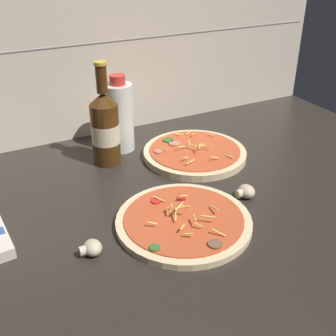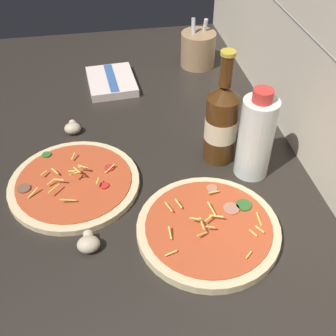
{
  "view_description": "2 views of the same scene",
  "coord_description": "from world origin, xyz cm",
  "views": [
    {
      "loc": [
        -34.67,
        -70.97,
        56.26
      ],
      "look_at": [
        7.42,
        9.88,
        5.98
      ],
      "focal_mm": 45.0,
      "sensor_mm": 36.0,
      "label": 1
    },
    {
      "loc": [
        72.18,
        0.66,
        67.78
      ],
      "look_at": [
        3.78,
        12.72,
        6.39
      ],
      "focal_mm": 45.0,
      "sensor_mm": 36.0,
      "label": 2
    }
  ],
  "objects": [
    {
      "name": "counter_slab",
      "position": [
        0.0,
        0.0,
        1.25
      ],
      "size": [
        160.0,
        90.0,
        2.5
      ],
      "color": "#28231E",
      "rests_on": "ground"
    },
    {
      "name": "pizza_near",
      "position": [
        1.81,
        -8.1,
        3.36
      ],
      "size": [
        28.92,
        28.92,
        4.73
      ],
      "color": "beige",
      "rests_on": "counter_slab"
    },
    {
      "name": "mushroom_right",
      "position": [
        -18.54,
        -8.27,
        3.97
      ],
      "size": [
        4.4,
        4.19,
        2.93
      ],
      "color": "beige",
      "rests_on": "counter_slab"
    },
    {
      "name": "pizza_far",
      "position": [
        19.94,
        17.99,
        3.59
      ],
      "size": [
        28.43,
        28.43,
        4.89
      ],
      "color": "beige",
      "rests_on": "counter_slab"
    },
    {
      "name": "mushroom_left",
      "position": [
        19.87,
        -5.5,
        4.04
      ],
      "size": [
        4.61,
        4.39,
        3.08
      ],
      "color": "beige",
      "rests_on": "counter_slab"
    },
    {
      "name": "beer_bottle",
      "position": [
        -2.6,
        26.09,
        12.66
      ],
      "size": [
        7.47,
        7.47,
        27.35
      ],
      "color": "#47280F",
      "rests_on": "counter_slab"
    },
    {
      "name": "tile_backsplash",
      "position": [
        0.0,
        45.5,
        30.0
      ],
      "size": [
        160.0,
        1.13,
        60.0
      ],
      "color": "beige",
      "rests_on": "ground"
    },
    {
      "name": "oil_bottle",
      "position": [
        3.8,
        32.09,
        12.45
      ],
      "size": [
        7.72,
        7.72,
        21.65
      ],
      "color": "silver",
      "rests_on": "counter_slab"
    }
  ]
}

